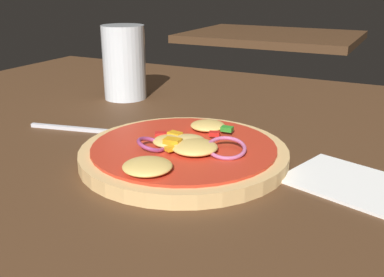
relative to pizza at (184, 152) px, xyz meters
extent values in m
cube|color=#4C301C|center=(-0.05, -0.03, -0.02)|extent=(1.11, 1.06, 0.03)
cylinder|color=tan|center=(0.00, 0.00, 0.00)|extent=(0.23, 0.23, 0.02)
cylinder|color=red|center=(0.00, 0.00, 0.01)|extent=(0.21, 0.21, 0.00)
ellipsoid|color=#E5BC60|center=(0.02, -0.01, 0.01)|extent=(0.05, 0.05, 0.01)
ellipsoid|color=#E5BC60|center=(0.00, 0.06, 0.01)|extent=(0.04, 0.04, 0.01)
ellipsoid|color=#E5BC60|center=(0.00, -0.08, 0.01)|extent=(0.05, 0.05, 0.01)
ellipsoid|color=#E5BC60|center=(-0.01, -0.01, 0.01)|extent=(0.04, 0.04, 0.01)
ellipsoid|color=#EFCC72|center=(0.00, 0.00, 0.01)|extent=(0.04, 0.04, 0.01)
torus|color=#B25984|center=(0.05, 0.00, 0.01)|extent=(0.06, 0.06, 0.01)
torus|color=#93386B|center=(-0.03, -0.03, 0.01)|extent=(0.04, 0.04, 0.01)
cube|color=orange|center=(-0.02, 0.01, 0.02)|extent=(0.02, 0.01, 0.01)
cube|color=red|center=(-0.03, 0.00, 0.01)|extent=(0.02, 0.01, 0.01)
cube|color=#2D8C28|center=(0.03, 0.06, 0.01)|extent=(0.01, 0.01, 0.01)
cube|color=red|center=(0.02, 0.04, 0.01)|extent=(0.01, 0.01, 0.00)
cube|color=orange|center=(0.00, -0.03, 0.01)|extent=(0.01, 0.01, 0.00)
cube|color=orange|center=(-0.01, -0.02, 0.02)|extent=(0.02, 0.01, 0.01)
cube|color=silver|center=(-0.18, 0.03, -0.01)|extent=(0.13, 0.03, 0.00)
cube|color=silver|center=(-0.11, 0.04, -0.01)|extent=(0.02, 0.02, 0.00)
cube|color=silver|center=(-0.08, 0.04, -0.01)|extent=(0.04, 0.01, 0.00)
cube|color=silver|center=(-0.08, 0.05, -0.01)|extent=(0.04, 0.01, 0.00)
cube|color=silver|center=(-0.09, 0.05, -0.01)|extent=(0.04, 0.01, 0.00)
cube|color=silver|center=(-0.09, 0.06, -0.01)|extent=(0.04, 0.01, 0.00)
cylinder|color=silver|center=(-0.22, 0.20, 0.05)|extent=(0.07, 0.07, 0.12)
cylinder|color=#C67214|center=(-0.22, 0.20, 0.02)|extent=(0.06, 0.06, 0.06)
cylinder|color=white|center=(-0.22, 0.20, 0.06)|extent=(0.06, 0.06, 0.01)
cube|color=white|center=(0.19, 0.02, -0.01)|extent=(0.17, 0.13, 0.00)
cube|color=#4C301C|center=(-0.29, 1.26, -0.02)|extent=(0.63, 0.48, 0.03)
camera|label=1|loc=(0.22, -0.41, 0.18)|focal=41.84mm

